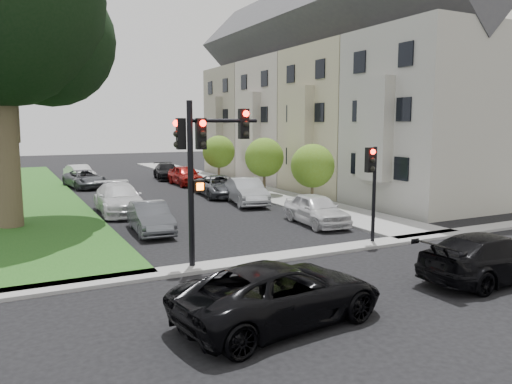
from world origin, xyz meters
name	(u,v)px	position (x,y,z in m)	size (l,w,h in m)	color
ground	(325,271)	(0.00, 0.00, 0.00)	(140.00, 140.00, 0.00)	black
grass_strip	(8,195)	(-9.00, 24.00, 0.06)	(8.00, 44.00, 0.12)	#2E611F
sidewalk_right	(224,182)	(6.75, 24.00, 0.06)	(3.50, 44.00, 0.12)	gray
sidewalk_cross	(293,255)	(0.00, 2.00, 0.06)	(60.00, 1.00, 0.12)	gray
house_a	(429,85)	(12.45, 8.00, 6.93)	(7.70, 7.55, 15.97)	#B0AB8B
house_b	(347,93)	(12.45, 15.50, 6.93)	(7.70, 7.55, 15.97)	#B7AE91
house_c	(291,98)	(12.45, 23.00, 6.93)	(7.70, 7.55, 15.97)	#A09990
house_d	(251,101)	(12.45, 30.50, 6.93)	(7.70, 7.55, 15.97)	#A5A096
small_tree_a	(313,166)	(6.20, 10.22, 2.45)	(2.46, 2.46, 3.69)	brown
small_tree_b	(264,157)	(6.20, 15.98, 2.59)	(2.59, 2.59, 3.89)	brown
small_tree_c	(219,152)	(6.20, 23.74, 2.58)	(2.58, 2.58, 3.87)	brown
traffic_signal_main	(203,154)	(-3.37, 2.24, 3.80)	(2.70, 0.70, 5.51)	black
traffic_signal_secondary	(372,177)	(3.68, 2.19, 2.72)	(0.50, 0.40, 3.89)	black
car_cross_near	(280,293)	(-3.44, -3.06, 0.74)	(2.46, 5.34, 1.48)	black
car_cross_far	(492,257)	(3.94, -3.14, 0.73)	(2.05, 5.05, 1.47)	black
car_parked_0	(316,209)	(3.97, 6.47, 0.74)	(1.75, 4.34, 1.48)	silver
car_parked_1	(246,191)	(3.66, 13.45, 0.78)	(1.65, 4.74, 1.56)	#999BA0
car_parked_2	(219,186)	(3.47, 17.17, 0.69)	(2.30, 4.99, 1.39)	#3F4247
car_parked_3	(186,175)	(3.54, 24.16, 0.78)	(1.84, 4.58, 1.56)	maroon
car_parked_4	(167,171)	(3.47, 28.86, 0.69)	(1.94, 4.77, 1.39)	black
car_parked_5	(150,218)	(-3.56, 8.26, 0.68)	(1.44, 4.14, 1.36)	#3F4247
car_parked_6	(119,199)	(-3.75, 13.83, 0.79)	(2.22, 5.47, 1.59)	silver
car_parked_8	(85,179)	(-3.77, 25.91, 0.68)	(2.25, 4.87, 1.35)	#3F4247
car_parked_9	(80,173)	(-3.52, 30.50, 0.70)	(1.47, 4.22, 1.39)	silver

